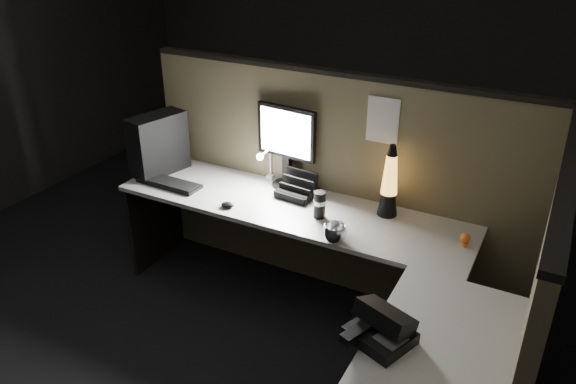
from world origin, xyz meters
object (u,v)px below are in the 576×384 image
at_px(pc_tower, 159,144).
at_px(keyboard, 169,183).
at_px(desk_phone, 381,327).
at_px(monitor, 286,139).
at_px(lava_lamp, 389,186).

xyz_separation_m(pc_tower, keyboard, (0.19, -0.15, -0.20)).
relative_size(pc_tower, keyboard, 0.92).
bearing_deg(desk_phone, monitor, 153.90).
relative_size(monitor, desk_phone, 1.72).
height_order(keyboard, lava_lamp, lava_lamp).
bearing_deg(keyboard, lava_lamp, 12.87).
height_order(monitor, keyboard, monitor).
bearing_deg(pc_tower, keyboard, -24.22).
height_order(pc_tower, monitor, monitor).
relative_size(lava_lamp, desk_phone, 1.43).
relative_size(pc_tower, desk_phone, 1.32).
height_order(pc_tower, desk_phone, pc_tower).
bearing_deg(keyboard, desk_phone, -22.52).
height_order(pc_tower, keyboard, pc_tower).
relative_size(keyboard, lava_lamp, 1.00).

